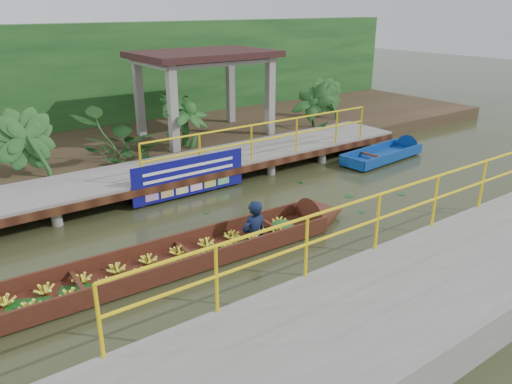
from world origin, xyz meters
TOP-DOWN VIEW (x-y plane):
  - ground at (0.00, 0.00)m, footprint 80.00×80.00m
  - land_strip at (0.00, 7.50)m, footprint 30.00×8.00m
  - far_dock at (0.02, 3.43)m, footprint 16.00×2.06m
  - near_dock at (1.00, -4.20)m, footprint 18.00×2.40m
  - pavilion at (3.00, 6.30)m, footprint 4.40×3.00m
  - foliage_backdrop at (0.00, 10.00)m, footprint 30.00×0.80m
  - vendor_boat at (-2.20, -0.48)m, footprint 10.05×1.33m
  - moored_blue_boat at (7.50, 1.81)m, footprint 3.60×1.23m
  - blue_banner at (0.25, 2.48)m, footprint 3.12×0.04m
  - tropical_plants at (1.45, 5.30)m, footprint 14.24×1.24m

SIDE VIEW (x-z plane):
  - ground at x=0.00m, z-range 0.00..0.00m
  - moored_blue_boat at x=7.50m, z-range -0.27..0.57m
  - vendor_boat at x=-2.20m, z-range -0.82..1.25m
  - land_strip at x=0.00m, z-range 0.00..0.45m
  - near_dock at x=1.00m, z-range -0.56..1.16m
  - far_dock at x=0.02m, z-range -0.35..1.30m
  - blue_banner at x=0.25m, z-range 0.07..1.04m
  - tropical_plants at x=1.45m, z-range 0.45..2.00m
  - foliage_backdrop at x=0.00m, z-range 0.00..4.00m
  - pavilion at x=3.00m, z-range 1.32..4.32m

